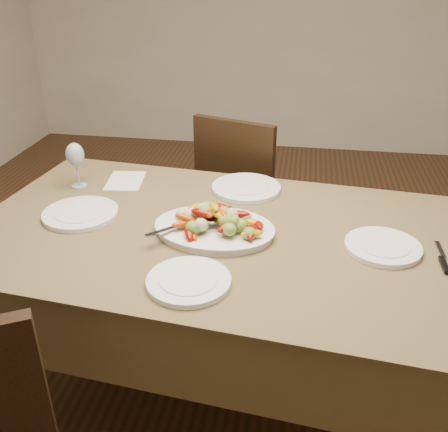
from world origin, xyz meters
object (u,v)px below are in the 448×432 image
at_px(dining_table, 224,315).
at_px(plate_right, 383,247).
at_px(plate_far, 246,188).
at_px(plate_near, 189,281).
at_px(chair_far, 249,197).
at_px(plate_left, 81,214).
at_px(serving_platter, 214,230).
at_px(wine_glass, 76,164).

height_order(dining_table, plate_right, plate_right).
bearing_deg(plate_far, plate_near, -97.07).
height_order(chair_far, plate_left, chair_far).
xyz_separation_m(serving_platter, plate_near, (-0.02, -0.32, -0.00)).
height_order(plate_near, wine_glass, wine_glass).
relative_size(dining_table, plate_far, 6.38).
bearing_deg(plate_left, wine_glass, 114.68).
distance_m(chair_far, wine_glass, 0.98).
bearing_deg(plate_right, wine_glass, 165.20).
bearing_deg(wine_glass, chair_far, 42.47).
distance_m(plate_left, wine_glass, 0.30).
bearing_deg(dining_table, plate_far, 84.61).
bearing_deg(plate_right, serving_platter, 178.42).
xyz_separation_m(dining_table, plate_left, (-0.55, 0.03, 0.39)).
bearing_deg(plate_near, chair_far, 88.05).
relative_size(serving_platter, wine_glass, 2.04).
distance_m(plate_left, plate_far, 0.68).
distance_m(chair_far, plate_left, 1.06).
bearing_deg(wine_glass, serving_platter, -25.51).
relative_size(chair_far, wine_glass, 4.64).
distance_m(serving_platter, plate_far, 0.39).
xyz_separation_m(serving_platter, wine_glass, (-0.64, 0.31, 0.09)).
bearing_deg(dining_table, serving_platter, -149.40).
xyz_separation_m(serving_platter, plate_far, (0.07, 0.38, -0.00)).
distance_m(serving_platter, plate_near, 0.32).
relative_size(plate_left, plate_right, 1.11).
xyz_separation_m(chair_far, plate_near, (-0.04, -1.23, 0.29)).
xyz_separation_m(plate_left, plate_right, (1.10, -0.07, 0.00)).
relative_size(plate_left, plate_far, 0.98).
bearing_deg(serving_platter, wine_glass, 154.49).
distance_m(plate_near, wine_glass, 0.88).
bearing_deg(serving_platter, chair_far, 88.67).
xyz_separation_m(chair_far, serving_platter, (-0.02, -0.91, 0.30)).
bearing_deg(plate_far, plate_right, -38.02).
distance_m(serving_platter, wine_glass, 0.72).
distance_m(plate_left, plate_right, 1.10).
bearing_deg(dining_table, wine_glass, 156.89).
relative_size(plate_far, plate_near, 1.13).
bearing_deg(plate_near, dining_table, 81.11).
relative_size(plate_left, plate_near, 1.10).
bearing_deg(wine_glass, dining_table, -23.11).
bearing_deg(wine_glass, plate_left, -65.32).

